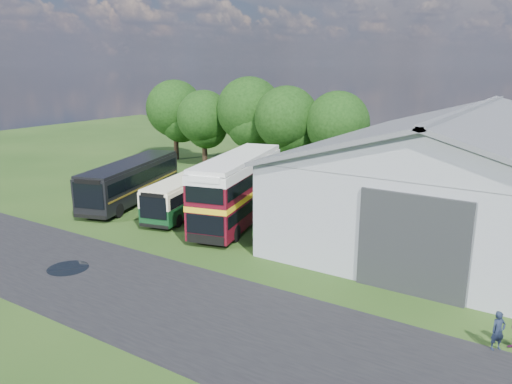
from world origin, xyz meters
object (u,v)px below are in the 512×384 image
Objects in this scene: bus_green_single at (188,193)px; storage_shed at (466,168)px; bus_maroon_double at (238,190)px; bus_dark_single at (131,181)px; visitor_a at (498,331)px.

storage_shed is at bearing 8.49° from bus_green_single.
bus_maroon_double reaches higher than bus_dark_single.
bus_green_single is at bearing 117.00° from visitor_a.
bus_green_single is 4.75m from bus_maroon_double.
visitor_a is at bearing -73.98° from storage_shed.
bus_maroon_double is 19.37m from visitor_a.
bus_maroon_double is 10.36m from bus_dark_single.
storage_shed is 24.91m from bus_dark_single.
bus_green_single is 6.46× the size of visitor_a.
bus_green_single is 0.85× the size of bus_dark_single.
storage_shed reaches higher than bus_green_single.
bus_maroon_double is at bearing -14.64° from bus_green_single.
bus_dark_single is at bearing 169.59° from bus_green_single.
storage_shed is 2.05× the size of bus_dark_single.
bus_dark_single is (-23.68, -7.36, -2.43)m from storage_shed.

